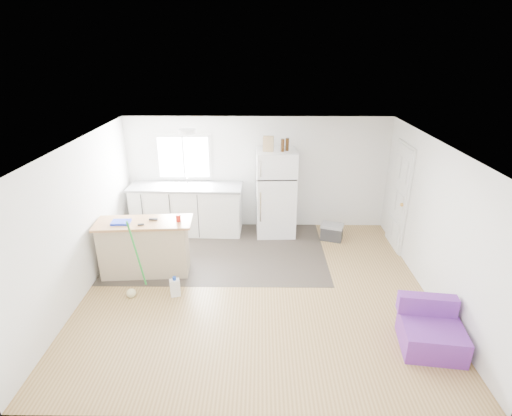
{
  "coord_description": "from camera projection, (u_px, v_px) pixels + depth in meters",
  "views": [
    {
      "loc": [
        0.06,
        -5.63,
        3.73
      ],
      "look_at": [
        -0.01,
        0.7,
        1.14
      ],
      "focal_mm": 28.0,
      "sensor_mm": 36.0,
      "label": 1
    }
  ],
  "objects": [
    {
      "name": "refrigerator",
      "position": [
        276.0,
        193.0,
        8.23
      ],
      "size": [
        0.82,
        0.78,
        1.8
      ],
      "rotation": [
        0.0,
        0.0,
        0.04
      ],
      "color": "white",
      "rests_on": "floor"
    },
    {
      "name": "cleaner_jug",
      "position": [
        175.0,
        287.0,
        6.35
      ],
      "size": [
        0.18,
        0.15,
        0.35
      ],
      "rotation": [
        0.0,
        0.0,
        0.3
      ],
      "color": "white",
      "rests_on": "floor"
    },
    {
      "name": "window",
      "position": [
        184.0,
        157.0,
        8.35
      ],
      "size": [
        1.18,
        0.06,
        0.98
      ],
      "color": "white",
      "rests_on": "back_wall"
    },
    {
      "name": "interior_door",
      "position": [
        399.0,
        198.0,
        7.64
      ],
      "size": [
        0.11,
        0.92,
        2.1
      ],
      "color": "white",
      "rests_on": "right_wall"
    },
    {
      "name": "red_cup",
      "position": [
        178.0,
        218.0,
        6.68
      ],
      "size": [
        0.09,
        0.09,
        0.12
      ],
      "primitive_type": "cylinder",
      "rotation": [
        0.0,
        0.0,
        -0.18
      ],
      "color": "red",
      "rests_on": "peninsula"
    },
    {
      "name": "blue_tray",
      "position": [
        121.0,
        222.0,
        6.62
      ],
      "size": [
        0.31,
        0.24,
        0.04
      ],
      "primitive_type": "cube",
      "rotation": [
        0.0,
        0.0,
        0.06
      ],
      "color": "#142AC3",
      "rests_on": "peninsula"
    },
    {
      "name": "peninsula",
      "position": [
        145.0,
        247.0,
        6.88
      ],
      "size": [
        1.64,
        0.73,
        0.98
      ],
      "rotation": [
        0.0,
        0.0,
        0.07
      ],
      "color": "#C0AB8A",
      "rests_on": "floor"
    },
    {
      "name": "room",
      "position": [
        256.0,
        222.0,
        6.17
      ],
      "size": [
        5.51,
        5.01,
        2.41
      ],
      "color": "olive",
      "rests_on": "ground"
    },
    {
      "name": "bottle_right",
      "position": [
        287.0,
        144.0,
        7.82
      ],
      "size": [
        0.09,
        0.09,
        0.25
      ],
      "primitive_type": "cylinder",
      "rotation": [
        0.0,
        0.0,
        0.35
      ],
      "color": "#371F0A",
      "rests_on": "refrigerator"
    },
    {
      "name": "kitchen_cabinets",
      "position": [
        187.0,
        209.0,
        8.42
      ],
      "size": [
        2.35,
        0.79,
        1.34
      ],
      "rotation": [
        0.0,
        0.0,
        -0.03
      ],
      "color": "white",
      "rests_on": "floor"
    },
    {
      "name": "cardboard_box",
      "position": [
        268.0,
        144.0,
        7.76
      ],
      "size": [
        0.22,
        0.14,
        0.3
      ],
      "primitive_type": "cube",
      "rotation": [
        0.0,
        0.0,
        -0.19
      ],
      "color": "#A3825D",
      "rests_on": "refrigerator"
    },
    {
      "name": "cooler",
      "position": [
        332.0,
        232.0,
        8.19
      ],
      "size": [
        0.52,
        0.43,
        0.34
      ],
      "rotation": [
        0.0,
        0.0,
        -0.32
      ],
      "color": "#2B2B2D",
      "rests_on": "floor"
    },
    {
      "name": "bottle_left",
      "position": [
        283.0,
        145.0,
        7.76
      ],
      "size": [
        0.08,
        0.08,
        0.25
      ],
      "primitive_type": "cylinder",
      "rotation": [
        0.0,
        0.0,
        -0.2
      ],
      "color": "#371F0A",
      "rests_on": "refrigerator"
    },
    {
      "name": "ceiling_fixture",
      "position": [
        187.0,
        131.0,
        6.85
      ],
      "size": [
        0.3,
        0.3,
        0.07
      ],
      "primitive_type": "cylinder",
      "color": "white",
      "rests_on": "ceiling"
    },
    {
      "name": "purple_seat",
      "position": [
        431.0,
        331.0,
        5.26
      ],
      "size": [
        0.85,
        0.82,
        0.63
      ],
      "rotation": [
        0.0,
        0.0,
        -0.13
      ],
      "color": "#682C92",
      "rests_on": "floor"
    },
    {
      "name": "tool_b",
      "position": [
        141.0,
        225.0,
        6.55
      ],
      "size": [
        0.11,
        0.06,
        0.03
      ],
      "primitive_type": "cube",
      "rotation": [
        0.0,
        0.0,
        0.25
      ],
      "color": "black",
      "rests_on": "peninsula"
    },
    {
      "name": "vinyl_zone",
      "position": [
        220.0,
        251.0,
        7.79
      ],
      "size": [
        4.05,
        2.5,
        0.0
      ],
      "primitive_type": "cube",
      "color": "#352E28",
      "rests_on": "floor"
    },
    {
      "name": "tool_a",
      "position": [
        153.0,
        219.0,
        6.74
      ],
      "size": [
        0.14,
        0.06,
        0.03
      ],
      "primitive_type": "cube",
      "rotation": [
        0.0,
        0.0,
        -0.05
      ],
      "color": "black",
      "rests_on": "peninsula"
    },
    {
      "name": "mop",
      "position": [
        133.0,
        283.0,
        6.32
      ],
      "size": [
        0.25,
        0.38,
        1.35
      ],
      "rotation": [
        0.0,
        0.0,
        -0.2
      ],
      "color": "green",
      "rests_on": "floor"
    }
  ]
}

